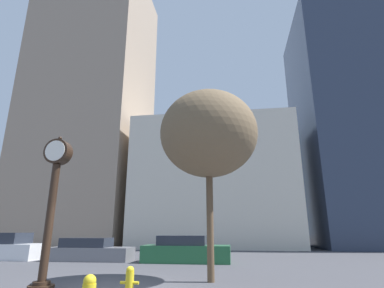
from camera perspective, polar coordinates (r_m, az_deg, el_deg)
building_tall_tower at (r=40.57m, az=-18.42°, el=7.48°), size 12.82×12.00×34.63m
building_storefront_row at (r=33.40m, az=4.53°, el=-7.95°), size 16.10×12.00×12.73m
building_glass_modern at (r=37.71m, az=30.44°, el=3.42°), size 13.92×12.00×25.64m
street_clock at (r=10.46m, az=-25.00°, el=-8.94°), size 0.82×0.74×4.63m
car_white at (r=21.66m, az=-31.60°, el=-16.53°), size 4.06×1.91×1.51m
car_grey at (r=18.94m, az=-18.99°, el=-18.71°), size 4.80×1.91×1.23m
car_green at (r=17.00m, az=-1.22°, el=-19.68°), size 4.66×1.76×1.38m
fire_hydrant_far at (r=8.73m, az=-11.80°, el=-24.15°), size 0.50×0.22×0.74m
bare_tree at (r=11.27m, az=3.19°, el=1.86°), size 3.64×3.64×6.77m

